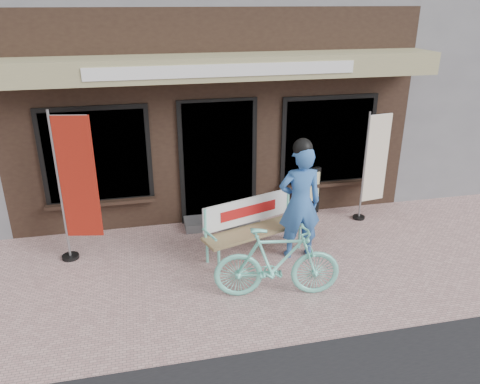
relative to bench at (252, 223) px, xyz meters
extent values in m
plane|color=#C49A96|center=(-0.29, -0.70, -0.52)|extent=(70.00, 70.00, 0.00)
cube|color=black|center=(-0.29, 4.30, 1.28)|extent=(7.00, 6.00, 3.60)
cube|color=tan|center=(-0.29, 0.95, 2.23)|extent=(7.00, 0.80, 0.35)
cube|color=white|center=(-0.29, 0.54, 2.23)|extent=(4.00, 0.02, 0.18)
cube|color=black|center=(-0.29, 1.28, 0.58)|extent=(1.20, 0.06, 2.10)
cube|color=black|center=(-0.29, 1.27, 0.58)|extent=(1.35, 0.04, 2.20)
cube|color=black|center=(-2.29, 1.28, 0.83)|extent=(1.60, 0.06, 1.50)
cube|color=black|center=(1.71, 1.28, 0.83)|extent=(1.60, 0.06, 1.50)
cube|color=black|center=(-2.29, 1.27, 0.83)|extent=(1.75, 0.04, 1.65)
cube|color=black|center=(1.71, 1.27, 0.83)|extent=(1.75, 0.04, 1.65)
cube|color=black|center=(-2.29, 1.22, 0.03)|extent=(1.80, 0.18, 0.06)
cube|color=black|center=(1.71, 1.22, 0.03)|extent=(1.80, 0.18, 0.06)
cube|color=#59595B|center=(-0.29, 1.05, -0.45)|extent=(1.30, 0.45, 0.15)
cylinder|color=#74E3CB|center=(-0.61, -0.49, -0.33)|extent=(0.05, 0.05, 0.38)
cylinder|color=#74E3CB|center=(-0.73, -0.14, -0.33)|extent=(0.05, 0.05, 0.38)
cylinder|color=#74E3CB|center=(0.78, -0.02, -0.33)|extent=(0.05, 0.05, 0.38)
cylinder|color=#74E3CB|center=(0.66, 0.33, -0.33)|extent=(0.05, 0.05, 0.38)
cube|color=#90784E|center=(0.03, -0.08, -0.11)|extent=(1.69, 0.92, 0.05)
cylinder|color=#74E3CB|center=(-0.74, -0.15, 0.12)|extent=(0.05, 0.05, 0.50)
cylinder|color=#74E3CB|center=(0.68, 0.33, 0.12)|extent=(0.05, 0.05, 0.50)
cube|color=white|center=(-0.04, 0.11, 0.16)|extent=(1.49, 0.53, 0.41)
cube|color=#B21414|center=(-0.03, 0.09, 0.16)|extent=(0.94, 0.32, 0.16)
cylinder|color=#74E3CB|center=(-0.71, -0.33, 0.04)|extent=(0.16, 0.39, 0.04)
cylinder|color=#74E3CB|center=(0.77, 0.17, 0.04)|extent=(0.16, 0.39, 0.04)
imported|color=#3366B1|center=(0.68, -0.23, 0.37)|extent=(0.67, 0.46, 1.78)
sphere|color=black|center=(0.68, -0.23, 1.22)|extent=(0.30, 0.30, 0.29)
imported|color=#74E3CB|center=(0.05, -1.18, -0.02)|extent=(1.73, 0.73, 1.01)
cylinder|color=gray|center=(-2.78, 0.43, 0.64)|extent=(0.04, 0.04, 2.32)
cylinder|color=gray|center=(-2.52, 0.38, 1.71)|extent=(0.52, 0.13, 0.03)
cube|color=maroon|center=(-2.50, 0.38, 0.79)|extent=(0.52, 0.13, 1.85)
cylinder|color=black|center=(-2.78, 0.43, -0.50)|extent=(0.30, 0.30, 0.05)
cylinder|color=gray|center=(2.21, 0.78, 0.46)|extent=(0.04, 0.04, 1.98)
cylinder|color=gray|center=(2.43, 0.81, 1.38)|extent=(0.45, 0.09, 0.02)
cube|color=beige|center=(2.45, 0.82, 0.60)|extent=(0.45, 0.10, 1.57)
cylinder|color=black|center=(2.21, 0.78, -0.50)|extent=(0.25, 0.25, 0.04)
cube|color=black|center=(1.36, 1.17, -0.08)|extent=(0.45, 0.19, 0.89)
cube|color=beige|center=(1.37, 1.13, 0.02)|extent=(0.37, 0.11, 0.55)
camera|label=1|loc=(-1.58, -6.27, 3.19)|focal=35.00mm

